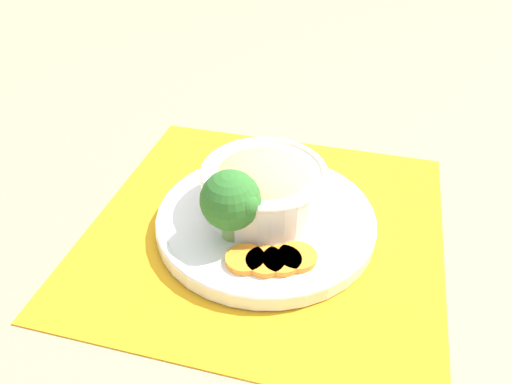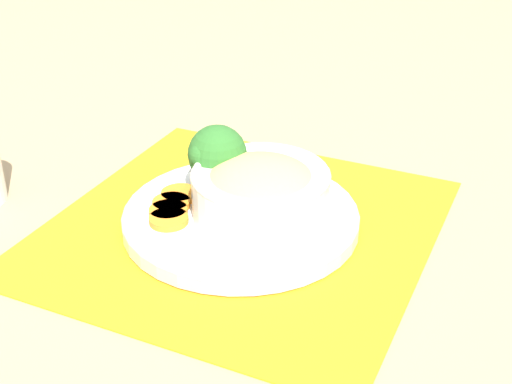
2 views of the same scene
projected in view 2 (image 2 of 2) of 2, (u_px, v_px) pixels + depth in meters
ground_plane at (241, 228)px, 0.82m from camera, size 4.00×4.00×0.00m
placemat at (241, 227)px, 0.82m from camera, size 0.45×0.44×0.00m
plate at (241, 217)px, 0.82m from camera, size 0.27×0.27×0.02m
bowl at (261, 189)px, 0.80m from camera, size 0.16×0.16×0.07m
broccoli_floret at (217, 155)px, 0.83m from camera, size 0.07×0.07×0.09m
carrot_slice_near at (177, 196)px, 0.84m from camera, size 0.04×0.04×0.01m
carrot_slice_middle at (171, 203)px, 0.83m from camera, size 0.04×0.04×0.01m
carrot_slice_far at (168, 211)px, 0.81m from camera, size 0.04×0.04×0.01m
carrot_slice_extra at (169, 220)px, 0.79m from camera, size 0.04×0.04×0.01m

